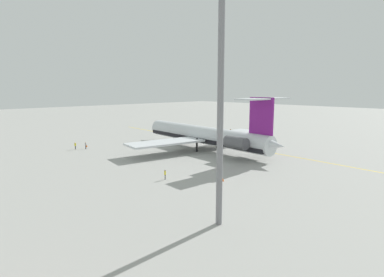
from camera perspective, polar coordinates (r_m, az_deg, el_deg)
ground at (r=83.02m, az=3.51°, el=-1.35°), size 394.73×394.73×0.00m
main_jetliner at (r=77.19m, az=2.77°, el=0.58°), size 45.50×40.37×13.25m
ground_crew_near_nose at (r=83.13m, az=-20.37°, el=-1.09°), size 0.42×0.29×1.83m
ground_crew_near_tail at (r=52.88m, az=-4.90°, el=-6.31°), size 0.27×0.37×1.67m
ground_crew_portside at (r=82.92m, az=-18.69°, el=-1.06°), size 0.28×0.41×1.72m
ground_crew_starboard at (r=103.85m, az=6.96°, el=1.37°), size 0.32×0.37×1.80m
safety_cone_nose at (r=86.04m, az=-18.52°, el=-1.25°), size 0.40×0.40×0.55m
safety_cone_wingtip at (r=107.22m, az=0.69°, el=1.21°), size 0.40×0.40×0.55m
safety_cone_tail at (r=52.22m, az=5.60°, el=-7.42°), size 0.40×0.40×0.55m
taxiway_centreline at (r=85.21m, az=6.30°, el=-1.11°), size 103.47×4.21×0.01m
light_mast at (r=33.63m, az=5.19°, el=7.92°), size 4.00×0.70×26.44m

